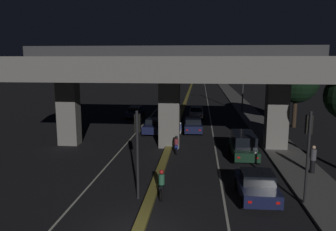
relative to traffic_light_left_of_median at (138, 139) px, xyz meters
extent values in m
cube|color=beige|center=(-3.19, 31.20, -3.23)|extent=(0.12, 126.00, 0.00)
cube|color=beige|center=(4.52, 31.20, -3.23)|extent=(0.12, 126.00, 0.00)
cube|color=olive|center=(0.66, 31.20, -3.13)|extent=(0.53, 126.00, 0.20)
cube|color=#5B5956|center=(9.86, 24.20, -3.15)|extent=(2.89, 126.00, 0.15)
cube|color=slate|center=(-8.04, 10.52, -0.34)|extent=(1.70, 1.26, 5.78)
cube|color=slate|center=(9.37, 10.52, -0.34)|extent=(1.70, 1.26, 5.78)
cube|color=slate|center=(0.66, 10.52, -0.34)|extent=(1.70, 1.26, 5.78)
cube|color=slate|center=(0.66, 10.52, 3.41)|extent=(24.59, 11.76, 1.71)
cube|color=#333335|center=(0.66, 10.52, 4.72)|extent=(24.59, 0.40, 0.90)
cylinder|color=black|center=(0.00, -0.11, -0.86)|extent=(0.14, 0.14, 4.72)
cube|color=black|center=(0.00, 0.07, 0.82)|extent=(0.30, 0.28, 0.95)
sphere|color=black|center=(0.00, 0.22, 1.12)|extent=(0.18, 0.18, 0.18)
sphere|color=yellow|center=(0.00, 0.22, 0.82)|extent=(0.18, 0.18, 0.18)
sphere|color=black|center=(0.00, 0.22, 0.53)|extent=(0.18, 0.18, 0.18)
cylinder|color=black|center=(8.52, -0.11, -0.82)|extent=(0.14, 0.14, 4.82)
cube|color=black|center=(8.52, 0.07, 0.92)|extent=(0.30, 0.28, 0.95)
sphere|color=black|center=(8.52, 0.22, 1.21)|extent=(0.18, 0.18, 0.18)
sphere|color=yellow|center=(8.52, 0.22, 0.92)|extent=(0.18, 0.18, 0.18)
sphere|color=black|center=(8.52, 0.22, 0.62)|extent=(0.18, 0.18, 0.18)
cylinder|color=#2D2D30|center=(9.04, 29.52, 1.09)|extent=(0.18, 0.18, 8.63)
cylinder|color=#2D2D30|center=(8.21, 29.52, 5.25)|extent=(1.67, 0.10, 0.10)
ellipsoid|color=#F2B759|center=(7.37, 29.52, 5.15)|extent=(0.56, 0.32, 0.24)
cube|color=#141938|center=(6.23, 0.49, -2.59)|extent=(1.87, 3.93, 0.65)
cube|color=black|center=(6.23, 0.40, -1.99)|extent=(1.63, 1.58, 0.55)
cylinder|color=black|center=(5.32, 1.78, -2.91)|extent=(0.20, 0.64, 0.64)
cylinder|color=black|center=(7.12, 1.79, -2.91)|extent=(0.20, 0.64, 0.64)
cylinder|color=black|center=(5.33, -0.81, -2.91)|extent=(0.20, 0.64, 0.64)
cylinder|color=black|center=(7.14, -0.79, -2.91)|extent=(0.20, 0.64, 0.64)
cube|color=red|center=(5.60, -1.48, -2.55)|extent=(0.18, 0.03, 0.11)
cube|color=red|center=(6.89, -1.47, -2.55)|extent=(0.18, 0.03, 0.11)
cube|color=black|center=(6.49, 7.91, -2.58)|extent=(1.75, 4.50, 0.66)
cube|color=black|center=(6.49, 8.03, -1.81)|extent=(1.54, 3.24, 0.87)
cylinder|color=black|center=(5.64, 9.40, -2.90)|extent=(0.20, 0.65, 0.65)
cylinder|color=black|center=(7.34, 9.40, -2.90)|extent=(0.20, 0.65, 0.65)
cylinder|color=black|center=(5.64, 6.43, -2.90)|extent=(0.20, 0.65, 0.65)
cylinder|color=black|center=(7.35, 6.43, -2.90)|extent=(0.20, 0.65, 0.65)
cube|color=red|center=(5.88, 5.65, -2.54)|extent=(0.18, 0.03, 0.11)
cube|color=red|center=(7.11, 5.65, -2.54)|extent=(0.18, 0.03, 0.11)
cube|color=#141938|center=(2.51, 16.43, -2.58)|extent=(1.93, 4.57, 0.71)
cube|color=black|center=(2.52, 16.21, -1.98)|extent=(1.60, 2.23, 0.47)
cylinder|color=black|center=(1.61, 17.87, -2.93)|extent=(0.23, 0.60, 0.59)
cylinder|color=black|center=(3.27, 17.95, -2.93)|extent=(0.23, 0.60, 0.59)
cylinder|color=black|center=(1.75, 14.91, -2.93)|extent=(0.23, 0.60, 0.59)
cylinder|color=black|center=(3.42, 14.99, -2.93)|extent=(0.23, 0.60, 0.59)
cube|color=red|center=(2.03, 14.15, -2.54)|extent=(0.18, 0.04, 0.11)
cube|color=red|center=(3.22, 14.21, -2.54)|extent=(0.18, 0.04, 0.11)
cube|color=silver|center=(2.76, 24.59, -2.57)|extent=(1.69, 4.47, 0.65)
cube|color=black|center=(2.76, 24.37, -1.98)|extent=(1.47, 2.15, 0.52)
cylinder|color=black|center=(1.94, 26.06, -2.89)|extent=(0.21, 0.67, 0.67)
cylinder|color=black|center=(3.55, 26.07, -2.89)|extent=(0.21, 0.67, 0.67)
cylinder|color=black|center=(1.97, 23.12, -2.89)|extent=(0.21, 0.67, 0.67)
cylinder|color=black|center=(3.58, 23.13, -2.89)|extent=(0.21, 0.67, 0.67)
cube|color=red|center=(2.20, 22.35, -2.53)|extent=(0.18, 0.03, 0.11)
cube|color=red|center=(3.36, 22.36, -2.53)|extent=(0.18, 0.03, 0.11)
cube|color=#141938|center=(-1.30, 15.41, -2.55)|extent=(1.87, 4.17, 0.71)
cube|color=black|center=(-1.30, 15.51, -1.97)|extent=(1.56, 1.70, 0.45)
cylinder|color=black|center=(-0.53, 14.02, -2.90)|extent=(0.23, 0.66, 0.65)
cylinder|color=black|center=(-2.19, 14.09, -2.90)|extent=(0.23, 0.66, 0.65)
cylinder|color=black|center=(-0.42, 16.73, -2.90)|extent=(0.23, 0.66, 0.65)
cylinder|color=black|center=(-2.08, 16.80, -2.90)|extent=(0.23, 0.66, 0.65)
cube|color=white|center=(-0.62, 17.45, -2.65)|extent=(0.18, 0.04, 0.11)
cube|color=white|center=(-1.82, 17.49, -2.65)|extent=(0.18, 0.04, 0.11)
cube|color=#141938|center=(-4.98, 24.19, -2.59)|extent=(1.72, 4.04, 0.62)
cube|color=black|center=(-4.98, 24.39, -2.05)|extent=(1.49, 1.95, 0.45)
cylinder|color=black|center=(-4.19, 22.85, -2.90)|extent=(0.21, 0.66, 0.66)
cylinder|color=black|center=(-5.81, 22.87, -2.90)|extent=(0.21, 0.66, 0.66)
cylinder|color=black|center=(-4.15, 25.50, -2.90)|extent=(0.21, 0.66, 0.66)
cylinder|color=black|center=(-5.77, 25.52, -2.90)|extent=(0.21, 0.66, 0.66)
cube|color=white|center=(-4.37, 26.20, -2.68)|extent=(0.18, 0.03, 0.11)
cube|color=white|center=(-5.53, 26.21, -2.68)|extent=(0.18, 0.03, 0.11)
cylinder|color=black|center=(1.17, 0.92, -2.92)|extent=(0.12, 0.62, 0.62)
cylinder|color=black|center=(1.24, -0.28, -2.92)|extent=(0.14, 0.62, 0.62)
cube|color=black|center=(1.20, 0.32, -2.70)|extent=(0.29, 0.93, 0.32)
cylinder|color=#26593F|center=(1.20, 0.32, -2.26)|extent=(0.34, 0.34, 0.57)
sphere|color=#B21919|center=(1.20, 0.32, -1.85)|extent=(0.24, 0.24, 0.24)
cube|color=red|center=(1.24, -0.33, -2.70)|extent=(0.08, 0.03, 0.08)
cylinder|color=black|center=(1.32, 9.60, -2.95)|extent=(0.12, 0.56, 0.55)
cylinder|color=black|center=(1.42, 8.21, -2.95)|extent=(0.14, 0.56, 0.55)
cube|color=navy|center=(1.37, 8.90, -2.73)|extent=(0.32, 1.07, 0.32)
cylinder|color=maroon|center=(1.37, 8.90, -2.34)|extent=(0.34, 0.34, 0.46)
sphere|color=black|center=(1.37, 8.90, -2.00)|extent=(0.24, 0.24, 0.24)
cube|color=red|center=(1.43, 8.16, -2.73)|extent=(0.08, 0.04, 0.08)
cylinder|color=black|center=(1.35, 15.18, -2.96)|extent=(0.11, 0.53, 0.53)
cylinder|color=black|center=(1.27, 13.79, -2.96)|extent=(0.13, 0.53, 0.53)
cube|color=silver|center=(1.31, 14.49, -2.74)|extent=(0.30, 1.07, 0.32)
cylinder|color=navy|center=(1.31, 14.49, -2.34)|extent=(0.34, 0.34, 0.48)
sphere|color=silver|center=(1.31, 14.49, -1.98)|extent=(0.24, 0.24, 0.24)
cube|color=red|center=(1.27, 13.74, -2.74)|extent=(0.08, 0.03, 0.08)
cylinder|color=black|center=(10.37, 4.50, -2.65)|extent=(0.32, 0.32, 0.86)
cylinder|color=#3F3F44|center=(10.37, 4.50, -1.86)|extent=(0.37, 0.37, 0.71)
sphere|color=tan|center=(10.37, 4.50, -1.39)|extent=(0.23, 0.23, 0.23)
cylinder|color=#2D2116|center=(13.42, 19.93, -1.59)|extent=(0.45, 0.45, 3.28)
sphere|color=black|center=(13.42, 19.93, 1.81)|extent=(4.67, 4.67, 4.67)
camera|label=1|loc=(3.18, -16.24, 4.05)|focal=35.00mm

